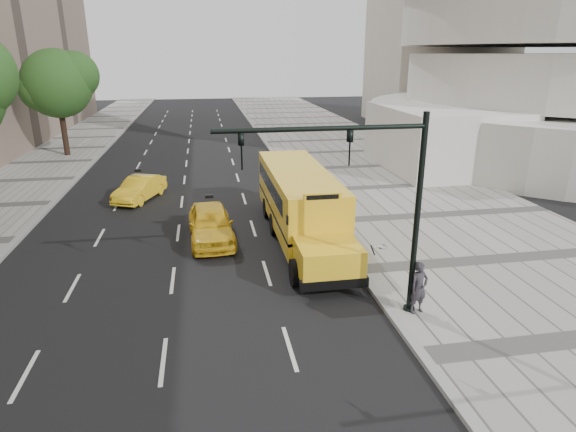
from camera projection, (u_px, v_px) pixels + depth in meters
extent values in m
plane|color=black|center=(200.00, 231.00, 22.57)|extent=(140.00, 140.00, 0.00)
cube|color=#97958F|center=(439.00, 216.00, 24.50)|extent=(12.00, 140.00, 0.15)
cube|color=gray|center=(324.00, 223.00, 23.52)|extent=(0.30, 140.00, 0.15)
cube|color=gray|center=(16.00, 241.00, 21.24)|extent=(0.30, 140.00, 0.15)
cylinder|color=silver|center=(565.00, 128.00, 39.87)|extent=(32.00, 32.00, 4.00)
cylinder|color=silver|center=(574.00, 77.00, 38.55)|extent=(26.00, 26.00, 3.60)
cube|color=silver|center=(442.00, 139.00, 33.96)|extent=(8.00, 10.00, 4.40)
cylinder|color=black|center=(63.00, 125.00, 38.03)|extent=(0.44, 0.44, 5.07)
sphere|color=#1E4316|center=(57.00, 84.00, 37.01)|extent=(5.22, 5.22, 5.22)
sphere|color=#1E4316|center=(75.00, 75.00, 37.31)|extent=(3.66, 3.66, 3.66)
sphere|color=#1E4316|center=(42.00, 89.00, 36.59)|extent=(3.39, 3.39, 3.39)
cube|color=yellow|center=(298.00, 196.00, 21.81)|extent=(2.50, 9.00, 2.45)
cube|color=yellow|center=(328.00, 258.00, 16.90)|extent=(2.20, 2.00, 1.10)
cube|color=black|center=(334.00, 284.00, 16.25)|extent=(2.38, 0.25, 0.35)
cube|color=black|center=(298.00, 207.00, 21.98)|extent=(2.52, 9.00, 0.12)
cube|color=black|center=(322.00, 218.00, 17.52)|extent=(2.05, 0.10, 0.90)
cube|color=black|center=(296.00, 183.00, 22.12)|extent=(2.52, 7.50, 0.70)
cube|color=yellow|center=(322.00, 197.00, 17.25)|extent=(1.40, 0.12, 0.28)
ellipsoid|color=silver|center=(385.00, 250.00, 15.58)|extent=(0.32, 0.32, 0.14)
cylinder|color=black|center=(375.00, 253.00, 15.81)|extent=(0.36, 0.47, 0.58)
cylinder|color=black|center=(295.00, 273.00, 17.19)|extent=(0.30, 1.00, 1.00)
cylinder|color=black|center=(356.00, 268.00, 17.56)|extent=(0.30, 1.00, 1.00)
cylinder|color=black|center=(274.00, 224.00, 22.04)|extent=(0.30, 1.00, 1.00)
cylinder|color=black|center=(322.00, 221.00, 22.41)|extent=(0.30, 1.00, 1.00)
cylinder|color=black|center=(267.00, 208.00, 24.37)|extent=(0.30, 1.00, 1.00)
cylinder|color=black|center=(310.00, 206.00, 24.74)|extent=(0.30, 1.00, 1.00)
imported|color=yellow|center=(211.00, 224.00, 21.20)|extent=(2.12, 4.77, 1.59)
imported|color=yellow|center=(140.00, 189.00, 27.22)|extent=(2.82, 4.27, 1.33)
imported|color=#2E2A31|center=(419.00, 288.00, 14.99)|extent=(0.71, 0.56, 1.71)
cylinder|color=black|center=(417.00, 220.00, 14.43)|extent=(0.18, 0.18, 6.40)
cylinder|color=black|center=(409.00, 310.00, 15.42)|extent=(0.36, 0.36, 0.25)
cylinder|color=black|center=(322.00, 129.00, 13.04)|extent=(6.00, 0.14, 0.14)
imported|color=black|center=(349.00, 148.00, 13.35)|extent=(0.16, 0.20, 1.00)
imported|color=black|center=(241.00, 151.00, 12.86)|extent=(0.16, 0.20, 1.00)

